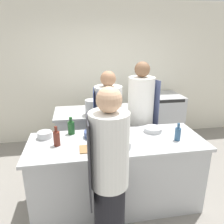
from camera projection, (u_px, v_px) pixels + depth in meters
ground_plane at (116, 201)px, 2.96m from camera, size 16.00×16.00×0.00m
wall_back at (97, 74)px, 4.49m from camera, size 8.00×0.06×2.80m
prep_counter at (117, 172)px, 2.81m from camera, size 2.15×0.81×0.91m
pass_counter at (103, 134)px, 3.92m from camera, size 1.65×0.72×0.91m
oven_range at (160, 118)px, 4.60m from camera, size 0.80×0.72×1.00m
chef_at_prep_near at (109, 177)px, 2.03m from camera, size 0.37×0.36×1.73m
chef_at_stove at (140, 120)px, 3.40m from camera, size 0.45×0.44×1.78m
chef_at_pass_far at (108, 129)px, 3.19m from camera, size 0.42×0.40×1.68m
bottle_olive_oil at (57, 138)px, 2.51m from camera, size 0.08×0.08×0.24m
bottle_vinegar at (178, 134)px, 2.64m from camera, size 0.07×0.07×0.22m
bottle_wine at (71, 127)px, 2.82m from camera, size 0.09×0.09×0.23m
bowl_mixing_large at (45, 135)px, 2.72m from camera, size 0.18×0.18×0.08m
bowl_prep_small at (153, 129)px, 2.90m from camera, size 0.24×0.24×0.06m
bowl_ceramic_blue at (94, 134)px, 2.75m from camera, size 0.24×0.24×0.08m
bowl_wooden_salad at (122, 145)px, 2.46m from camera, size 0.21×0.21×0.08m
cutting_board at (95, 148)px, 2.46m from camera, size 0.35×0.19×0.01m
stockpot at (92, 107)px, 3.52m from camera, size 0.23×0.23×0.25m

